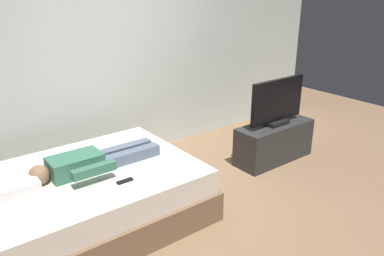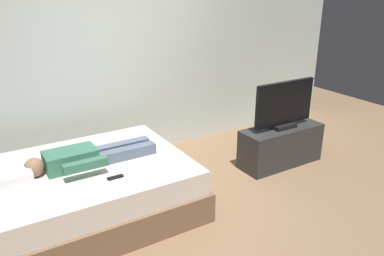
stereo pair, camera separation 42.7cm
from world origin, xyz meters
The scene contains 8 objects.
ground_plane centered at (0.00, 0.00, 0.00)m, with size 10.00×10.00×0.00m, color #8C6B4C.
back_wall centered at (0.40, 1.76, 1.40)m, with size 6.40×0.10×2.80m, color silver.
bed centered at (-0.90, 0.54, 0.26)m, with size 2.06×1.55×0.54m.
pillow centered at (-1.60, 0.54, 0.60)m, with size 0.48×0.34×0.12m, color white.
person centered at (-0.87, 0.56, 0.62)m, with size 1.26×0.46×0.18m.
remote centered at (-0.72, 0.15, 0.55)m, with size 0.15×0.04×0.02m, color black.
tv_stand centered at (1.58, 0.40, 0.25)m, with size 1.10×0.40×0.50m, color #2D2D2D.
tv centered at (1.58, 0.40, 0.78)m, with size 0.88×0.20×0.59m.
Camera 1 is at (-2.09, -2.62, 2.21)m, focal length 36.07 mm.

